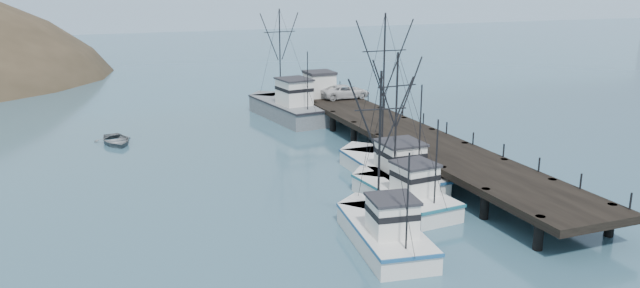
# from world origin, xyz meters

# --- Properties ---
(ground) EXTENTS (400.00, 400.00, 0.00)m
(ground) POSITION_xyz_m (0.00, 0.00, 0.00)
(ground) COLOR #30576B
(ground) RESTS_ON ground
(pier) EXTENTS (6.00, 44.00, 2.00)m
(pier) POSITION_xyz_m (14.00, 16.00, 1.69)
(pier) COLOR black
(pier) RESTS_ON ground
(distant_ridge) EXTENTS (360.00, 40.00, 26.00)m
(distant_ridge) POSITION_xyz_m (10.00, 170.00, 0.00)
(distant_ridge) COLOR #9EB2C6
(distant_ridge) RESTS_ON ground
(trawler_near) EXTENTS (4.12, 10.23, 10.47)m
(trawler_near) POSITION_xyz_m (7.77, 5.21, 0.82)
(trawler_near) COLOR silver
(trawler_near) RESTS_ON ground
(trawler_mid) EXTENTS (4.49, 10.18, 10.18)m
(trawler_mid) POSITION_xyz_m (3.68, -0.10, 0.82)
(trawler_mid) COLOR silver
(trawler_mid) RESTS_ON ground
(trawler_far) EXTENTS (4.05, 12.46, 12.64)m
(trawler_far) POSITION_xyz_m (9.57, 10.57, 0.82)
(trawler_far) COLOR silver
(trawler_far) RESTS_ON ground
(work_vessel) EXTENTS (5.74, 14.08, 11.94)m
(work_vessel) POSITION_xyz_m (8.97, 33.31, 1.23)
(work_vessel) COLOR slate
(work_vessel) RESTS_ON ground
(pier_shed) EXTENTS (3.00, 3.20, 2.80)m
(pier_shed) POSITION_xyz_m (13.10, 34.00, 3.42)
(pier_shed) COLOR silver
(pier_shed) RESTS_ON pier
(pickup_truck) EXTENTS (5.41, 2.60, 1.49)m
(pickup_truck) POSITION_xyz_m (15.28, 31.83, 2.74)
(pickup_truck) COLOR silver
(pickup_truck) RESTS_ON pier
(motorboat) EXTENTS (4.04, 5.20, 0.99)m
(motorboat) POSITION_xyz_m (-9.03, 28.72, 0.00)
(motorboat) COLOR slate
(motorboat) RESTS_ON ground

